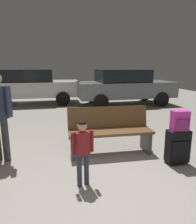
{
  "coord_description": "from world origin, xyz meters",
  "views": [
    {
      "loc": [
        -0.67,
        -2.26,
        1.68
      ],
      "look_at": [
        0.25,
        1.3,
        0.85
      ],
      "focal_mm": 33.31,
      "sensor_mm": 36.0,
      "label": 1
    }
  ],
  "objects_px": {
    "bench": "(110,131)",
    "backpack_bright": "(180,121)",
    "parked_car_near": "(124,86)",
    "parked_car_far": "(31,86)",
    "suitcase": "(178,146)",
    "child": "(82,146)"
  },
  "relations": [
    {
      "from": "bench",
      "to": "backpack_bright",
      "type": "relative_size",
      "value": 4.81
    },
    {
      "from": "bench",
      "to": "parked_car_near",
      "type": "distance_m",
      "value": 5.23
    },
    {
      "from": "backpack_bright",
      "to": "parked_car_far",
      "type": "height_order",
      "value": "parked_car_far"
    },
    {
      "from": "backpack_bright",
      "to": "parked_car_far",
      "type": "distance_m",
      "value": 7.28
    },
    {
      "from": "suitcase",
      "to": "backpack_bright",
      "type": "xyz_separation_m",
      "value": [
        -0.0,
        -0.0,
        0.45
      ]
    },
    {
      "from": "bench",
      "to": "backpack_bright",
      "type": "bearing_deg",
      "value": -38.08
    },
    {
      "from": "suitcase",
      "to": "parked_car_near",
      "type": "bearing_deg",
      "value": 77.83
    },
    {
      "from": "bench",
      "to": "suitcase",
      "type": "height_order",
      "value": "bench"
    },
    {
      "from": "bench",
      "to": "child",
      "type": "distance_m",
      "value": 1.25
    },
    {
      "from": "suitcase",
      "to": "backpack_bright",
      "type": "bearing_deg",
      "value": -137.0
    },
    {
      "from": "bench",
      "to": "parked_car_far",
      "type": "xyz_separation_m",
      "value": [
        -1.75,
        5.99,
        0.36
      ]
    },
    {
      "from": "suitcase",
      "to": "parked_car_far",
      "type": "xyz_separation_m",
      "value": [
        -2.73,
        6.75,
        0.48
      ]
    },
    {
      "from": "backpack_bright",
      "to": "parked_car_near",
      "type": "bearing_deg",
      "value": 77.83
    },
    {
      "from": "parked_car_far",
      "to": "backpack_bright",
      "type": "bearing_deg",
      "value": -67.99
    },
    {
      "from": "suitcase",
      "to": "parked_car_far",
      "type": "bearing_deg",
      "value": 112.01
    },
    {
      "from": "suitcase",
      "to": "parked_car_near",
      "type": "distance_m",
      "value": 5.66
    },
    {
      "from": "parked_car_far",
      "to": "suitcase",
      "type": "bearing_deg",
      "value": -67.99
    },
    {
      "from": "suitcase",
      "to": "bench",
      "type": "bearing_deg",
      "value": 141.95
    },
    {
      "from": "parked_car_near",
      "to": "bench",
      "type": "bearing_deg",
      "value": -114.56
    },
    {
      "from": "suitcase",
      "to": "backpack_bright",
      "type": "distance_m",
      "value": 0.45
    },
    {
      "from": "child",
      "to": "parked_car_near",
      "type": "xyz_separation_m",
      "value": [
        2.89,
        5.76,
        0.21
      ]
    },
    {
      "from": "child",
      "to": "parked_car_near",
      "type": "relative_size",
      "value": 0.23
    }
  ]
}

